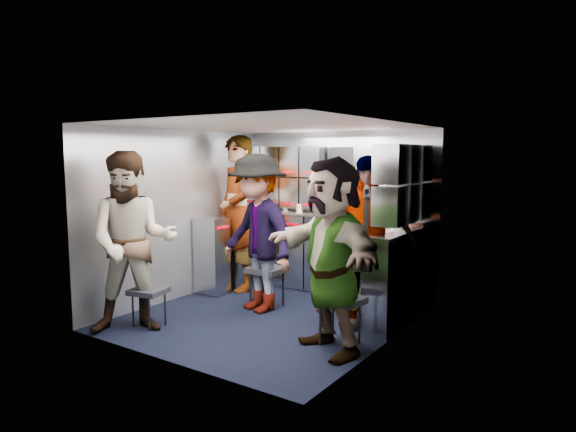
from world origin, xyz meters
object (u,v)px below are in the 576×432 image
Objects in this scene: attendant_arc_e at (331,255)px; attendant_arc_c at (344,242)px; jump_seat_near_left at (149,293)px; jump_seat_center at (350,271)px; jump_seat_mid_right at (371,283)px; attendant_arc_b at (257,233)px; attendant_arc_d at (365,242)px; jump_seat_near_right at (340,303)px; attendant_standing at (238,213)px; jump_seat_mid_left at (267,272)px; attendant_arc_a at (133,243)px.

attendant_arc_c is at bearing 141.36° from attendant_arc_e.
jump_seat_center is at bearing 54.72° from jump_seat_near_left.
jump_seat_near_left is 2.04m from attendant_arc_e.
jump_seat_mid_right is 0.29× the size of attendant_arc_b.
attendant_arc_d is at bearing 34.27° from jump_seat_near_left.
attendant_standing is (-2.10, 1.04, 0.62)m from jump_seat_near_right.
attendant_arc_b is (-1.31, 0.43, 0.49)m from jump_seat_near_right.
jump_seat_center is (0.76, 0.67, -0.02)m from jump_seat_mid_left.
jump_seat_mid_left reaches higher than jump_seat_near_left.
jump_seat_mid_left is 1.27m from jump_seat_mid_right.
attendant_arc_e reaches higher than jump_seat_near_left.
jump_seat_center is at bearing 104.65° from attendant_arc_d.
attendant_arc_c is at bearing 149.07° from jump_seat_mid_right.
jump_seat_center is at bearing 136.17° from jump_seat_mid_right.
attendant_arc_c is 1.40m from attendant_arc_e.
jump_seat_mid_left is (0.60, 1.26, 0.06)m from jump_seat_near_left.
jump_seat_near_right is 0.25× the size of attendant_arc_a.
attendant_standing is at bearing 145.96° from attendant_arc_d.
attendant_standing reaches higher than jump_seat_center.
attendant_arc_b is (-0.00, -0.18, 0.48)m from jump_seat_mid_left.
attendant_arc_d is 0.80m from attendant_arc_e.
jump_seat_near_right is 0.26× the size of attendant_arc_e.
jump_seat_mid_right reaches higher than jump_seat_near_right.
attendant_arc_a is (0.00, -0.18, 0.56)m from jump_seat_near_left.
attendant_standing is 2.43m from attendant_arc_e.
attendant_arc_a reaches higher than attendant_arc_d.
jump_seat_near_left is 0.85× the size of jump_seat_mid_left.
jump_seat_near_right is (0.05, -0.80, -0.01)m from jump_seat_mid_right.
jump_seat_center is 2.57m from attendant_arc_a.
jump_seat_near_right is at bearing -3.29° from attendant_standing.
jump_seat_near_left is at bearing 44.71° from attendant_arc_a.
jump_seat_mid_left is at bearing 176.87° from attendant_arc_e.
attendant_arc_b is 1.15× the size of attendant_arc_c.
jump_seat_mid_right is 0.25× the size of attendant_standing.
jump_seat_mid_right is (0.50, -0.48, 0.02)m from jump_seat_center.
attendant_arc_b is (0.79, -0.61, -0.12)m from attendant_standing.
attendant_arc_d is (-0.05, 0.62, 0.49)m from jump_seat_near_right.
attendant_arc_e is at bearing -86.96° from jump_seat_mid_right.
jump_seat_mid_left is 1.08m from attendant_standing.
attendant_arc_a is at bearing -90.00° from jump_seat_near_left.
jump_seat_near_right is at bearing -86.27° from jump_seat_mid_right.
attendant_arc_b reaches higher than attendant_arc_d.
attendant_arc_a is at bearing -138.83° from jump_seat_mid_right.
attendant_arc_a is 1.03× the size of attendant_arc_e.
attendant_arc_a reaches higher than attendant_arc_c.
jump_seat_near_left is 0.23× the size of attendant_arc_e.
attendant_arc_d is at bearing 25.35° from attendant_arc_b.
jump_seat_mid_right is at bearing 33.16° from attendant_arc_b.
attendant_arc_d reaches higher than jump_seat_center.
attendant_arc_c is at bearing 113.69° from attendant_arc_d.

